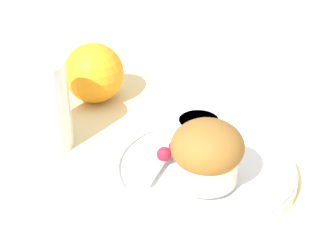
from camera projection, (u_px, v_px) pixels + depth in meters
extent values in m
plane|color=beige|center=(191.00, 175.00, 0.66)|extent=(3.00, 3.00, 0.00)
cylinder|color=white|center=(205.00, 172.00, 0.65)|extent=(0.21, 0.21, 0.01)
torus|color=white|center=(205.00, 165.00, 0.65)|extent=(0.21, 0.21, 0.01)
cylinder|color=silver|center=(207.00, 166.00, 0.61)|extent=(0.07, 0.07, 0.04)
ellipsoid|color=brown|center=(207.00, 146.00, 0.60)|extent=(0.08, 0.08, 0.06)
cylinder|color=silver|center=(199.00, 127.00, 0.70)|extent=(0.06, 0.06, 0.02)
cylinder|color=beige|center=(199.00, 121.00, 0.69)|extent=(0.05, 0.05, 0.00)
sphere|color=#B7192D|center=(164.00, 154.00, 0.65)|extent=(0.02, 0.02, 0.02)
sphere|color=#B7192D|center=(174.00, 148.00, 0.66)|extent=(0.02, 0.02, 0.02)
cube|color=silver|center=(170.00, 146.00, 0.68)|extent=(0.16, 0.07, 0.00)
sphere|color=orange|center=(94.00, 73.00, 0.80)|extent=(0.09, 0.09, 0.09)
cylinder|color=silver|center=(40.00, 105.00, 0.69)|extent=(0.07, 0.07, 0.12)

